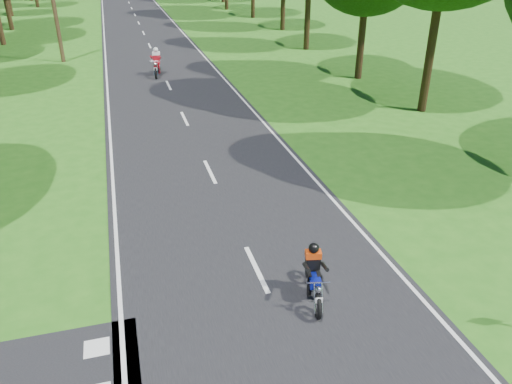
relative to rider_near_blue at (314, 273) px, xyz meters
name	(u,v)px	position (x,y,z in m)	size (l,w,h in m)	color
ground	(282,323)	(-0.93, -0.62, -0.69)	(160.00, 160.00, 0.00)	#256316
main_road	(135,15)	(-0.93, 49.38, -0.68)	(7.00, 140.00, 0.02)	black
road_markings	(135,17)	(-1.07, 47.51, -0.66)	(7.40, 140.00, 0.01)	silver
rider_near_blue	(314,273)	(0.00, 0.00, 0.00)	(0.53, 1.60, 1.33)	#0D1996
rider_far_red	(156,62)	(-1.29, 21.82, 0.14)	(0.65, 1.94, 1.62)	maroon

